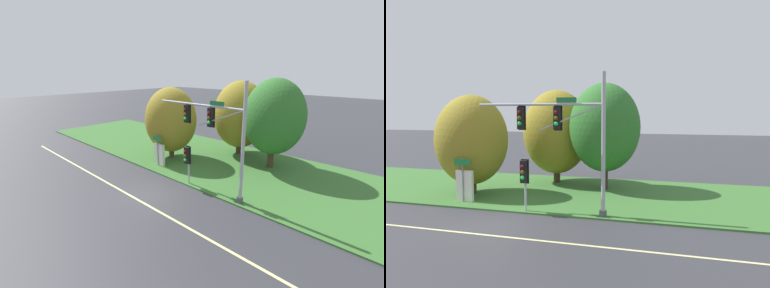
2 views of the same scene
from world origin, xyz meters
TOP-DOWN VIEW (x-y plane):
  - ground_plane at (0.00, 0.00)m, footprint 160.00×160.00m
  - lane_stripe at (0.00, -1.20)m, footprint 36.00×0.16m
  - grass_verge at (0.00, 8.25)m, footprint 48.00×11.50m
  - traffic_signal_mast at (3.33, 2.94)m, footprint 7.36×0.49m
  - pedestrian_signal_near_kerb at (0.92, 2.64)m, footprint 0.46×0.55m
  - route_sign_post at (-3.61, 3.64)m, footprint 1.09×0.08m
  - tree_nearest_road at (-4.42, 6.01)m, footprint 4.79×4.79m
  - tree_left_of_mast at (-0.28, 11.29)m, footprint 5.14×5.14m
  - tree_behind_signpost at (3.79, 9.96)m, footprint 5.01×5.01m
  - info_kiosk at (-3.60, 3.84)m, footprint 1.10×0.24m

SIDE VIEW (x-z plane):
  - ground_plane at x=0.00m, z-range 0.00..0.00m
  - lane_stripe at x=0.00m, z-range 0.00..0.01m
  - grass_verge at x=0.00m, z-range 0.00..0.10m
  - info_kiosk at x=-3.60m, z-range 0.09..1.99m
  - route_sign_post at x=-3.61m, z-range 0.56..3.24m
  - pedestrian_signal_near_kerb at x=0.92m, z-range 0.72..3.60m
  - tree_nearest_road at x=-4.42m, z-range 0.40..7.00m
  - tree_left_of_mast at x=-0.28m, z-range 0.45..7.58m
  - tree_behind_signpost at x=3.79m, z-range 0.71..8.21m
  - traffic_signal_mast at x=3.33m, z-range 0.80..8.33m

